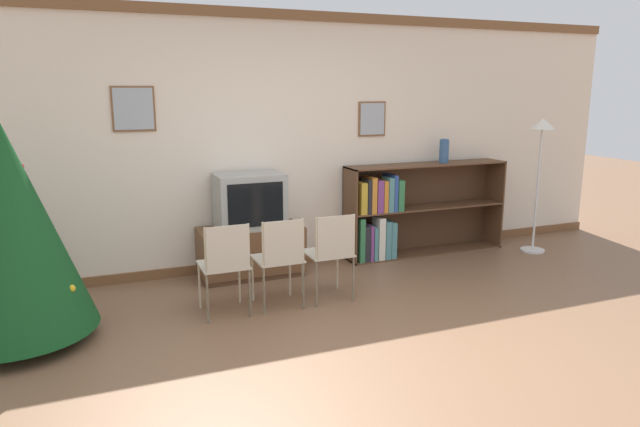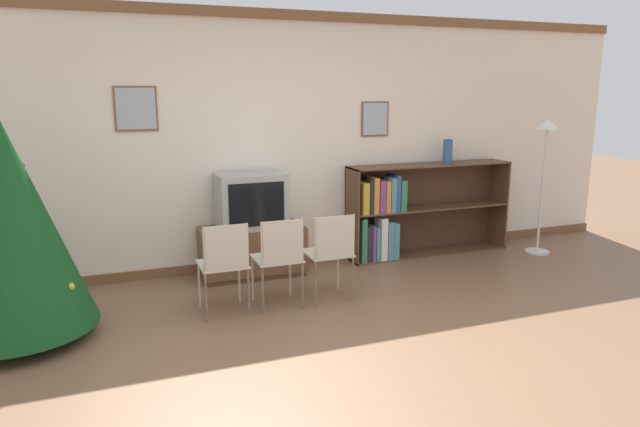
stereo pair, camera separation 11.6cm
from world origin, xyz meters
name	(u,v)px [view 2 (the right image)]	position (x,y,z in m)	size (l,w,h in m)	color
ground_plane	(356,359)	(0.00, 0.00, 0.00)	(24.00, 24.00, 0.00)	brown
wall_back	(263,142)	(0.00, 2.43, 1.35)	(9.08, 0.11, 2.70)	silver
christmas_tree	(7,222)	(-2.31, 1.25, 0.94)	(1.19, 1.19, 1.88)	maroon
tv_console	(252,251)	(-0.22, 2.12, 0.26)	(1.06, 0.48, 0.52)	#4C311E
television	(251,201)	(-0.22, 2.12, 0.80)	(0.68, 0.46, 0.56)	#9E9E99
folding_chair_left	(224,263)	(-0.71, 1.14, 0.47)	(0.40, 0.40, 0.82)	#BCB29E
folding_chair_center	(279,257)	(-0.22, 1.14, 0.47)	(0.40, 0.40, 0.82)	#BCB29E
folding_chair_right	(331,251)	(0.26, 1.14, 0.47)	(0.40, 0.40, 0.82)	#BCB29E
bookshelf	(402,213)	(1.56, 2.19, 0.51)	(1.98, 0.36, 1.06)	brown
vase	(448,151)	(2.14, 2.19, 1.20)	(0.11, 0.11, 0.28)	#335684
standing_lamp	(545,151)	(3.15, 1.74, 1.21)	(0.28, 0.28, 1.58)	silver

